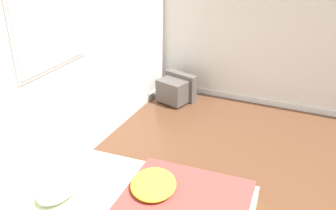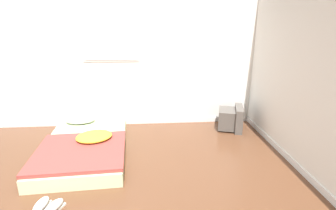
{
  "view_description": "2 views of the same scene",
  "coord_description": "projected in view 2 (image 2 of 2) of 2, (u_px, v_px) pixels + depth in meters",
  "views": [
    {
      "loc": [
        -2.57,
        0.19,
        2.55
      ],
      "look_at": [
        1.14,
        1.85,
        0.58
      ],
      "focal_mm": 40.0,
      "sensor_mm": 36.0,
      "label": 1
    },
    {
      "loc": [
        0.88,
        -2.19,
        1.91
      ],
      "look_at": [
        1.2,
        1.84,
        0.64
      ],
      "focal_mm": 28.0,
      "sensor_mm": 36.0,
      "label": 2
    }
  ],
  "objects": [
    {
      "name": "wall_back",
      "position": [
        99.0,
        58.0,
        4.79
      ],
      "size": [
        8.18,
        0.08,
        2.6
      ],
      "color": "white",
      "rests_on": "ground_plane"
    },
    {
      "name": "mattress_bed",
      "position": [
        85.0,
        145.0,
        4.01
      ],
      "size": [
        1.31,
        2.09,
        0.33
      ],
      "color": "beige",
      "rests_on": "ground_plane"
    },
    {
      "name": "crt_tv",
      "position": [
        231.0,
        118.0,
        4.87
      ],
      "size": [
        0.55,
        0.59,
        0.44
      ],
      "color": "#56514C",
      "rests_on": "ground_plane"
    },
    {
      "name": "sneaker_pair",
      "position": [
        47.0,
        206.0,
        2.78
      ],
      "size": [
        0.33,
        0.32,
        0.1
      ],
      "color": "silver",
      "rests_on": "ground_plane"
    }
  ]
}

